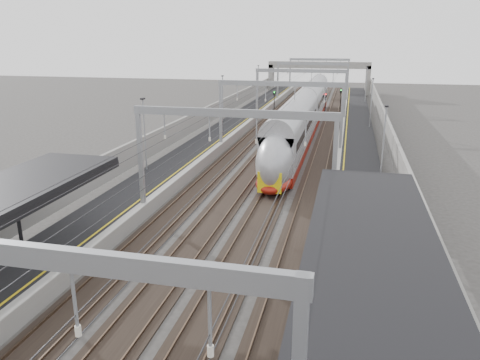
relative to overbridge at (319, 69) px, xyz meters
The scene contains 12 objects.
platform_left 55.79m from the overbridge, 98.28° to the right, with size 4.00×120.00×1.00m, color black.
platform_right 55.79m from the overbridge, 81.72° to the right, with size 4.00×120.00×1.00m, color black.
tracks 55.25m from the overbridge, 90.00° to the right, with size 11.40×140.00×0.20m.
overhead_line 48.39m from the overbridge, 90.00° to the right, with size 13.00×140.00×6.60m.
overbridge is the anchor object (origin of this frame).
wall_left 56.25m from the overbridge, 101.51° to the right, with size 0.30×120.00×3.20m, color gray.
wall_right 56.25m from the overbridge, 78.49° to the right, with size 0.30×120.00×3.20m, color gray.
train 48.24m from the overbridge, 88.21° to the right, with size 2.90×52.93×4.59m.
bench 89.62m from the overbridge, 83.97° to the right, with size 0.99×2.00×1.00m.
signal_green 29.24m from the overbridge, 100.29° to the right, with size 0.32×0.32×3.48m.
signal_red_near 30.02m from the overbridge, 83.85° to the right, with size 0.32×0.32×3.48m.
signal_red_far 23.53m from the overbridge, 76.63° to the right, with size 0.32×0.32×3.48m.
Camera 1 is at (6.92, -5.73, 11.73)m, focal length 35.00 mm.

